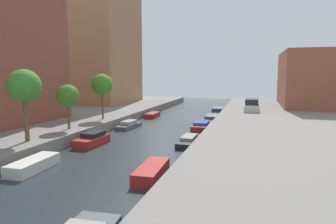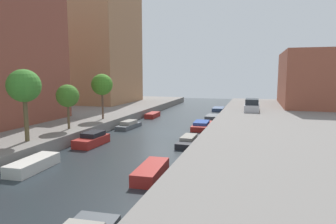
# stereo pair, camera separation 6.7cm
# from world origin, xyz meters

# --- Properties ---
(ground_plane) EXTENTS (84.00, 84.00, 0.00)m
(ground_plane) POSITION_xyz_m (0.00, 0.00, 0.00)
(ground_plane) COLOR #232B30
(quay_left) EXTENTS (20.00, 64.00, 1.00)m
(quay_left) POSITION_xyz_m (-15.00, 0.00, 0.50)
(quay_left) COLOR gray
(quay_left) RESTS_ON ground_plane
(quay_right) EXTENTS (20.00, 64.00, 1.00)m
(quay_right) POSITION_xyz_m (15.00, 0.00, 0.50)
(quay_right) COLOR gray
(quay_right) RESTS_ON ground_plane
(apartment_tower_far) EXTENTS (10.00, 12.76, 18.21)m
(apartment_tower_far) POSITION_xyz_m (-16.00, 17.65, 10.11)
(apartment_tower_far) COLOR #9E704C
(apartment_tower_far) RESTS_ON quay_left
(low_block_right) EXTENTS (10.00, 15.52, 8.15)m
(low_block_right) POSITION_xyz_m (18.00, 21.87, 5.08)
(low_block_right) COLOR brown
(low_block_right) RESTS_ON quay_right
(street_tree_1) EXTENTS (2.33, 2.33, 5.17)m
(street_tree_1) POSITION_xyz_m (-6.53, -10.13, 4.94)
(street_tree_1) COLOR brown
(street_tree_1) RESTS_ON quay_left
(street_tree_2) EXTENTS (1.98, 1.98, 3.91)m
(street_tree_2) POSITION_xyz_m (-6.53, -5.17, 3.90)
(street_tree_2) COLOR brown
(street_tree_2) RESTS_ON quay_left
(street_tree_3) EXTENTS (2.26, 2.26, 4.82)m
(street_tree_3) POSITION_xyz_m (-6.53, 0.89, 4.67)
(street_tree_3) COLOR brown
(street_tree_3) RESTS_ON quay_left
(parked_car) EXTENTS (1.85, 4.77, 1.59)m
(parked_car) POSITION_xyz_m (8.80, 12.56, 1.66)
(parked_car) COLOR #B7B7BC
(parked_car) RESTS_ON quay_right
(moored_boat_left_1) EXTENTS (1.50, 3.63, 0.70)m
(moored_boat_left_1) POSITION_xyz_m (-3.67, -12.91, 0.35)
(moored_boat_left_1) COLOR beige
(moored_boat_left_1) RESTS_ON ground_plane
(moored_boat_left_2) EXTENTS (1.65, 3.43, 1.07)m
(moored_boat_left_2) POSITION_xyz_m (-3.59, -6.30, 0.45)
(moored_boat_left_2) COLOR maroon
(moored_boat_left_2) RESTS_ON ground_plane
(moored_boat_left_3) EXTENTS (1.55, 3.78, 0.83)m
(moored_boat_left_3) POSITION_xyz_m (-3.77, 1.47, 0.34)
(moored_boat_left_3) COLOR #4C5156
(moored_boat_left_3) RESTS_ON ground_plane
(moored_boat_left_4) EXTENTS (1.29, 3.28, 0.62)m
(moored_boat_left_4) POSITION_xyz_m (-3.97, 9.67, 0.31)
(moored_boat_left_4) COLOR maroon
(moored_boat_left_4) RESTS_ON ground_plane
(moored_boat_right_1) EXTENTS (1.45, 3.65, 0.69)m
(moored_boat_right_1) POSITION_xyz_m (3.65, -12.04, 0.34)
(moored_boat_right_1) COLOR maroon
(moored_boat_right_1) RESTS_ON ground_plane
(moored_boat_right_2) EXTENTS (1.27, 4.06, 0.72)m
(moored_boat_right_2) POSITION_xyz_m (3.98, -3.83, 0.31)
(moored_boat_right_2) COLOR #232328
(moored_boat_right_2) RESTS_ON ground_plane
(moored_boat_right_3) EXTENTS (1.83, 4.64, 0.83)m
(moored_boat_right_3) POSITION_xyz_m (3.80, 3.50, 0.35)
(moored_boat_right_3) COLOR maroon
(moored_boat_right_3) RESTS_ON ground_plane
(moored_boat_right_4) EXTENTS (1.75, 3.09, 0.46)m
(moored_boat_right_4) POSITION_xyz_m (3.99, 10.87, 0.23)
(moored_boat_right_4) COLOR #4C5156
(moored_boat_right_4) RESTS_ON ground_plane
(moored_boat_right_5) EXTENTS (1.71, 3.41, 0.53)m
(moored_boat_right_5) POSITION_xyz_m (3.69, 19.22, 0.27)
(moored_boat_right_5) COLOR #33476B
(moored_boat_right_5) RESTS_ON ground_plane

